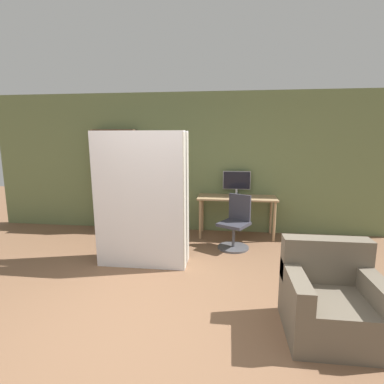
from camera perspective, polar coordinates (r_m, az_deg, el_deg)
name	(u,v)px	position (r m, az deg, el deg)	size (l,w,h in m)	color
ground_plane	(141,334)	(3.18, -9.69, -25.11)	(16.00, 16.00, 0.00)	brown
wall_back	(188,163)	(5.92, -0.68, 5.52)	(8.00, 0.06, 2.70)	#6B7A4C
desk	(237,202)	(5.65, 8.53, -1.92)	(1.45, 0.57, 0.76)	tan
monitor	(237,181)	(5.77, 8.50, 1.99)	(0.52, 0.17, 0.46)	#B7B7BC
office_chair	(235,227)	(5.13, 8.24, -6.65)	(0.60, 0.60, 0.90)	#4C4C51
bookshelf	(112,181)	(6.22, -15.04, 2.08)	(0.84, 0.28, 2.00)	brown
mattress_near	(140,201)	(4.23, -9.87, -1.72)	(1.28, 0.24, 1.94)	silver
mattress_far	(146,197)	(4.50, -8.82, -0.98)	(1.28, 0.24, 1.94)	silver
armchair	(331,300)	(3.29, 24.94, -18.14)	(0.85, 0.80, 0.85)	#665B4C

